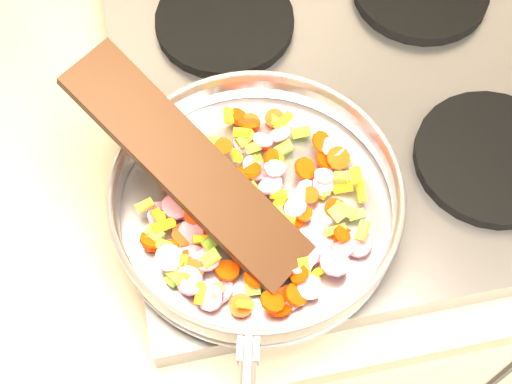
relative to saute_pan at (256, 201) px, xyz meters
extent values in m
cube|color=#939399|center=(0.16, 0.16, -0.07)|extent=(0.60, 0.60, 0.04)
cylinder|color=black|center=(0.02, 0.02, -0.04)|extent=(0.19, 0.19, 0.02)
cylinder|color=black|center=(0.30, 0.02, -0.04)|extent=(0.19, 0.19, 0.02)
cylinder|color=black|center=(0.02, 0.30, -0.04)|extent=(0.19, 0.19, 0.02)
cylinder|color=#9E9EA5|center=(0.00, 0.00, -0.03)|extent=(0.33, 0.33, 0.01)
torus|color=#9E9EA5|center=(0.00, 0.00, 0.00)|extent=(0.36, 0.36, 0.05)
torus|color=#9E9EA5|center=(0.00, 0.00, 0.02)|extent=(0.33, 0.33, 0.01)
cube|color=#9E9EA5|center=(-0.04, -0.17, 0.01)|extent=(0.03, 0.03, 0.02)
cylinder|color=#E5164F|center=(-0.02, -0.06, -0.01)|extent=(0.03, 0.03, 0.02)
cube|color=gold|center=(0.07, 0.01, -0.02)|extent=(0.02, 0.02, 0.01)
cube|color=gold|center=(-0.04, -0.12, 0.00)|extent=(0.02, 0.01, 0.01)
cube|color=gold|center=(0.08, -0.05, -0.02)|extent=(0.03, 0.01, 0.01)
cylinder|color=#E5164F|center=(-0.01, -0.03, -0.01)|extent=(0.04, 0.03, 0.03)
cylinder|color=#E5164F|center=(-0.09, -0.08, 0.00)|extent=(0.03, 0.04, 0.03)
cube|color=#71A42B|center=(0.07, 0.09, -0.01)|extent=(0.02, 0.02, 0.02)
cylinder|color=#FD3102|center=(-0.09, 0.05, -0.02)|extent=(0.03, 0.02, 0.02)
cube|color=gold|center=(-0.07, 0.03, -0.01)|extent=(0.02, 0.02, 0.01)
cube|color=gold|center=(-0.01, 0.12, -0.01)|extent=(0.01, 0.02, 0.01)
cylinder|color=#FD3102|center=(0.03, -0.10, 0.00)|extent=(0.03, 0.03, 0.02)
cylinder|color=#E5164F|center=(0.03, 0.05, -0.02)|extent=(0.04, 0.04, 0.02)
cube|color=gold|center=(0.05, -0.09, -0.02)|extent=(0.02, 0.02, 0.02)
cube|color=#71A42B|center=(0.11, -0.03, -0.01)|extent=(0.02, 0.01, 0.01)
cylinder|color=#E5164F|center=(0.00, 0.09, -0.02)|extent=(0.03, 0.03, 0.02)
cylinder|color=#FD3102|center=(-0.10, -0.04, -0.01)|extent=(0.03, 0.03, 0.01)
cube|color=#71A42B|center=(-0.10, -0.07, -0.01)|extent=(0.02, 0.03, 0.01)
cylinder|color=#FD3102|center=(-0.02, 0.08, 0.00)|extent=(0.03, 0.03, 0.01)
cylinder|color=#E5164F|center=(0.10, -0.07, -0.02)|extent=(0.04, 0.04, 0.02)
cube|color=#71A42B|center=(0.02, -0.02, 0.00)|extent=(0.01, 0.02, 0.01)
cylinder|color=#E5164F|center=(-0.09, -0.08, 0.00)|extent=(0.04, 0.03, 0.02)
cylinder|color=#E5164F|center=(-0.07, -0.10, -0.01)|extent=(0.03, 0.04, 0.02)
cube|color=gold|center=(-0.07, 0.05, -0.01)|extent=(0.02, 0.02, 0.01)
cube|color=gold|center=(0.06, 0.10, 0.00)|extent=(0.03, 0.02, 0.02)
cube|color=gold|center=(0.03, -0.09, 0.00)|extent=(0.01, 0.02, 0.02)
cylinder|color=#E5164F|center=(0.05, -0.07, -0.01)|extent=(0.04, 0.04, 0.03)
cylinder|color=#E5164F|center=(-0.09, 0.02, -0.01)|extent=(0.04, 0.04, 0.01)
cube|color=#71A42B|center=(-0.03, 0.06, -0.01)|extent=(0.02, 0.02, 0.02)
cylinder|color=#FD3102|center=(0.01, -0.01, -0.01)|extent=(0.02, 0.03, 0.02)
cube|color=gold|center=(-0.05, 0.03, -0.01)|extent=(0.02, 0.02, 0.01)
cube|color=#71A42B|center=(0.01, 0.07, 0.00)|extent=(0.02, 0.01, 0.02)
cylinder|color=#FD3102|center=(0.02, -0.11, -0.01)|extent=(0.03, 0.03, 0.02)
cylinder|color=#E5164F|center=(-0.05, 0.04, -0.01)|extent=(0.03, 0.04, 0.02)
cube|color=#71A42B|center=(0.03, -0.04, -0.01)|extent=(0.02, 0.02, 0.01)
cylinder|color=#FD3102|center=(0.00, 0.05, -0.01)|extent=(0.04, 0.04, 0.02)
cylinder|color=#FD3102|center=(0.01, -0.07, -0.02)|extent=(0.03, 0.03, 0.01)
cylinder|color=#FD3102|center=(-0.01, -0.04, -0.01)|extent=(0.03, 0.03, 0.02)
cube|color=#71A42B|center=(0.08, 0.01, -0.02)|extent=(0.01, 0.02, 0.01)
cube|color=#71A42B|center=(-0.12, -0.01, -0.01)|extent=(0.02, 0.03, 0.01)
cube|color=#71A42B|center=(0.05, 0.11, -0.01)|extent=(0.02, 0.02, 0.01)
cube|color=gold|center=(-0.11, 0.01, -0.01)|extent=(0.02, 0.02, 0.01)
cylinder|color=#E5164F|center=(0.10, 0.06, -0.01)|extent=(0.04, 0.04, 0.01)
cylinder|color=#FD3102|center=(-0.07, 0.03, -0.02)|extent=(0.02, 0.03, 0.01)
cylinder|color=#E5164F|center=(0.08, 0.02, 0.00)|extent=(0.03, 0.03, 0.01)
cylinder|color=#FD3102|center=(0.00, 0.04, -0.01)|extent=(0.03, 0.03, 0.02)
cylinder|color=#E5164F|center=(-0.11, 0.01, -0.02)|extent=(0.04, 0.04, 0.02)
cylinder|color=#E5164F|center=(-0.08, -0.02, -0.02)|extent=(0.03, 0.03, 0.02)
cube|color=gold|center=(0.04, -0.10, -0.01)|extent=(0.03, 0.02, 0.02)
cylinder|color=#FD3102|center=(0.01, -0.11, -0.02)|extent=(0.03, 0.03, 0.02)
cylinder|color=#FD3102|center=(-0.09, -0.02, -0.02)|extent=(0.04, 0.04, 0.02)
cylinder|color=#E5164F|center=(-0.03, 0.01, 0.00)|extent=(0.04, 0.04, 0.01)
cylinder|color=#E5164F|center=(0.01, -0.02, 0.00)|extent=(0.03, 0.03, 0.01)
cylinder|color=#FD3102|center=(0.05, -0.02, -0.01)|extent=(0.03, 0.03, 0.01)
cylinder|color=#E5164F|center=(0.03, -0.08, 0.00)|extent=(0.04, 0.04, 0.02)
cylinder|color=#FD3102|center=(-0.12, -0.02, -0.01)|extent=(0.03, 0.03, 0.02)
cylinder|color=#FD3102|center=(-0.12, -0.02, -0.01)|extent=(0.03, 0.03, 0.02)
cube|color=#71A42B|center=(0.08, -0.03, 0.00)|extent=(0.02, 0.02, 0.02)
cube|color=gold|center=(0.12, -0.01, -0.01)|extent=(0.01, 0.03, 0.01)
cylinder|color=#FD3102|center=(0.09, 0.05, -0.02)|extent=(0.04, 0.04, 0.02)
cube|color=#71A42B|center=(-0.01, 0.00, -0.02)|extent=(0.02, 0.02, 0.01)
cylinder|color=#E5164F|center=(0.05, 0.08, 0.00)|extent=(0.04, 0.04, 0.02)
cylinder|color=#FD3102|center=(0.01, 0.11, 0.00)|extent=(0.03, 0.03, 0.02)
cylinder|color=#E5164F|center=(0.01, 0.05, -0.01)|extent=(0.04, 0.04, 0.02)
cube|color=gold|center=(0.00, 0.09, 0.00)|extent=(0.02, 0.02, 0.01)
cylinder|color=#E5164F|center=(0.01, -0.11, -0.02)|extent=(0.04, 0.04, 0.02)
cylinder|color=#FD3102|center=(-0.07, 0.00, 0.00)|extent=(0.03, 0.03, 0.01)
cylinder|color=#E5164F|center=(0.07, -0.09, 0.00)|extent=(0.04, 0.04, 0.01)
cube|color=#71A42B|center=(0.01, 0.09, -0.01)|extent=(0.03, 0.02, 0.01)
cylinder|color=#FD3102|center=(0.01, 0.13, -0.01)|extent=(0.03, 0.04, 0.03)
cube|color=gold|center=(-0.01, 0.06, 0.00)|extent=(0.01, 0.02, 0.02)
cylinder|color=#E5164F|center=(0.10, -0.06, -0.02)|extent=(0.04, 0.04, 0.02)
cylinder|color=#E5164F|center=(-0.06, -0.09, -0.02)|extent=(0.05, 0.05, 0.02)
cylinder|color=#FD3102|center=(0.03, 0.05, -0.01)|extent=(0.04, 0.04, 0.02)
cube|color=gold|center=(0.00, -0.09, -0.01)|extent=(0.03, 0.01, 0.01)
cube|color=#71A42B|center=(-0.10, -0.06, -0.01)|extent=(0.03, 0.03, 0.01)
cylinder|color=#E5164F|center=(-0.03, 0.03, -0.01)|extent=(0.03, 0.03, 0.02)
cube|color=gold|center=(0.03, -0.02, -0.01)|extent=(0.02, 0.02, 0.01)
cube|color=#71A42B|center=(-0.02, -0.10, -0.02)|extent=(0.02, 0.02, 0.01)
cylinder|color=#E5164F|center=(-0.02, 0.02, -0.01)|extent=(0.05, 0.05, 0.00)
cylinder|color=#FD3102|center=(0.09, -0.02, -0.02)|extent=(0.02, 0.03, 0.02)
cylinder|color=#FD3102|center=(-0.08, 0.08, -0.01)|extent=(0.03, 0.03, 0.01)
cube|color=#71A42B|center=(-0.12, -0.01, -0.02)|extent=(0.02, 0.02, 0.02)
cylinder|color=#FD3102|center=(0.02, 0.12, -0.02)|extent=(0.03, 0.03, 0.02)
cube|color=#71A42B|center=(-0.06, -0.04, -0.01)|extent=(0.02, 0.02, 0.02)
cylinder|color=#E5164F|center=(0.08, 0.03, -0.02)|extent=(0.03, 0.03, 0.02)
cylinder|color=#E5164F|center=(0.04, -0.11, -0.01)|extent=(0.03, 0.03, 0.02)
cylinder|color=#E5164F|center=(0.06, 0.01, -0.01)|extent=(0.03, 0.03, 0.03)
cube|color=gold|center=(-0.08, -0.09, 0.00)|extent=(0.02, 0.02, 0.02)
cylinder|color=#FD3102|center=(-0.05, -0.07, -0.01)|extent=(0.03, 0.03, 0.01)
cube|color=gold|center=(-0.03, 0.10, -0.01)|extent=(0.02, 0.01, 0.01)
cylinder|color=#E5164F|center=(-0.11, -0.05, 0.00)|extent=(0.04, 0.04, 0.01)
cube|color=#71A42B|center=(-0.10, -0.05, -0.02)|extent=(0.02, 0.02, 0.02)
cube|color=#71A42B|center=(0.10, 0.01, 0.00)|extent=(0.02, 0.02, 0.01)
cube|color=gold|center=(0.00, 0.09, -0.01)|extent=(0.02, 0.02, 0.01)
cylinder|color=#FD3102|center=(-0.09, -0.04, -0.02)|extent=(0.02, 0.02, 0.01)
cylinder|color=#FD3102|center=(-0.06, 0.07, -0.01)|extent=(0.02, 0.02, 0.02)
cube|color=gold|center=(-0.11, -0.03, -0.01)|extent=(0.03, 0.02, 0.01)
cube|color=gold|center=(-0.09, -0.06, -0.01)|extent=(0.02, 0.03, 0.02)
cube|color=gold|center=(0.03, 0.01, -0.01)|extent=(0.02, 0.01, 0.01)
cylinder|color=#FD3102|center=(0.06, 0.03, 0.00)|extent=(0.03, 0.03, 0.02)
cube|color=#71A42B|center=(0.01, 0.06, -0.02)|extent=(0.02, 0.02, 0.01)
cylinder|color=#E5164F|center=(-0.07, -0.05, -0.02)|extent=(0.03, 0.03, 0.02)
cylinder|color=#E5164F|center=(0.02, 0.08, 0.00)|extent=(0.03, 0.03, 0.02)
cylinder|color=#FD3102|center=(0.09, 0.06, 0.00)|extent=(0.03, 0.03, 0.02)
cylinder|color=#E5164F|center=(0.03, 0.04, 0.00)|extent=(0.04, 0.04, 0.01)
cube|color=gold|center=(-0.09, -0.06, 0.00)|extent=(0.01, 0.03, 0.02)
cube|color=gold|center=(-0.12, 0.02, 0.00)|extent=(0.02, 0.02, 0.01)
cylinder|color=#E5164F|center=(0.08, 0.01, -0.01)|extent=(0.03, 0.03, 0.02)
cylinder|color=#E5164F|center=(-0.07, 0.01, -0.01)|extent=(0.04, 0.04, 0.02)
cylinder|color=#FD3102|center=(-0.01, -0.12, 0.00)|extent=(0.03, 0.03, 0.02)
cylinder|color=#E5164F|center=(0.04, -0.07, 0.00)|extent=(0.04, 0.04, 0.01)
cylinder|color=#FD3102|center=(0.11, 0.04, -0.01)|extent=(0.03, 0.03, 0.02)
cube|color=#71A42B|center=(-0.01, -0.08, 0.00)|extent=(0.02, 0.02, 0.01)
cube|color=gold|center=(-0.11, -0.01, 0.00)|extent=(0.03, 0.02, 0.02)
cylinder|color=#FD3102|center=(0.05, 0.12, -0.02)|extent=(0.03, 0.03, 0.02)
cylinder|color=#FD3102|center=(0.00, -0.12, -0.02)|extent=(0.03, 0.02, 0.02)
cylinder|color=#FD3102|center=(-0.05, -0.01, -0.02)|extent=(0.03, 0.03, 0.02)
cube|color=gold|center=(0.03, 0.00, -0.01)|extent=(0.02, 0.03, 0.02)
cylinder|color=#FD3102|center=(0.09, -0.06, -0.01)|extent=(0.02, 0.02, 0.02)
cylinder|color=#FD3102|center=(0.04, -0.02, -0.02)|extent=(0.02, 0.03, 0.02)
cube|color=gold|center=(-0.01, 0.02, 0.00)|extent=(0.03, 0.02, 0.01)
cube|color=gold|center=(0.10, 0.00, -0.01)|extent=(0.03, 0.02, 0.02)
cylinder|color=#FD3102|center=(-0.06, -0.02, -0.02)|extent=(0.04, 0.04, 0.01)
cube|color=#71A42B|center=(0.10, -0.03, -0.01)|extent=(0.03, 0.02, 0.02)
cylinder|color=#FD3102|center=(0.09, -0.05, -0.02)|extent=(0.03, 0.02, 0.01)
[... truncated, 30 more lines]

